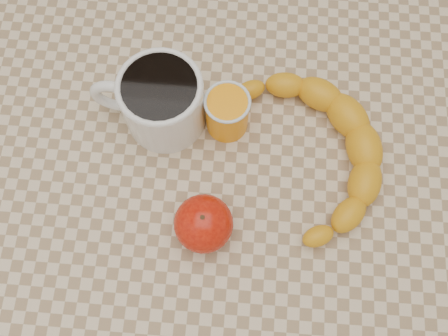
# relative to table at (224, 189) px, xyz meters

# --- Properties ---
(ground) EXTENTS (3.00, 3.00, 0.00)m
(ground) POSITION_rel_table_xyz_m (0.00, 0.00, -0.66)
(ground) COLOR tan
(ground) RESTS_ON ground
(table) EXTENTS (0.80, 0.80, 0.75)m
(table) POSITION_rel_table_xyz_m (0.00, 0.00, 0.00)
(table) COLOR beige
(table) RESTS_ON ground
(coffee_mug) EXTENTS (0.17, 0.13, 0.10)m
(coffee_mug) POSITION_rel_table_xyz_m (-0.10, 0.08, 0.14)
(coffee_mug) COLOR white
(coffee_mug) RESTS_ON table
(orange_juice_glass) EXTENTS (0.07, 0.07, 0.08)m
(orange_juice_glass) POSITION_rel_table_xyz_m (-0.00, 0.08, 0.13)
(orange_juice_glass) COLOR orange
(orange_juice_glass) RESTS_ON table
(apple) EXTENTS (0.10, 0.10, 0.07)m
(apple) POSITION_rel_table_xyz_m (-0.02, -0.09, 0.12)
(apple) COLOR #950C04
(apple) RESTS_ON table
(banana) EXTENTS (0.39, 0.43, 0.05)m
(banana) POSITION_rel_table_xyz_m (0.13, 0.03, 0.11)
(banana) COLOR orange
(banana) RESTS_ON table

